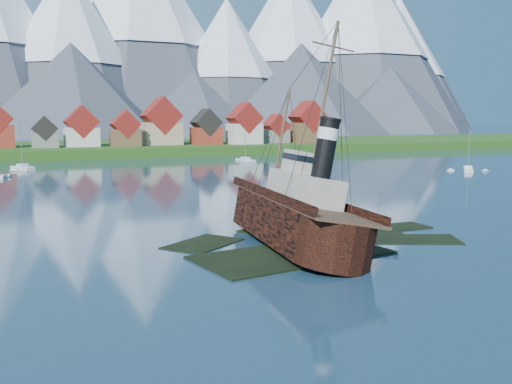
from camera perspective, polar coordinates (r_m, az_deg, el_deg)
name	(u,v)px	position (r m, az deg, el deg)	size (l,w,h in m)	color
ground	(310,248)	(56.34, 5.44, -5.60)	(1400.00, 1400.00, 0.00)	#1A354A
shoal	(315,245)	(59.10, 5.91, -5.34)	(31.71, 21.24, 1.14)	black
shore_bank	(82,153)	(219.77, -16.98, 3.80)	(600.00, 80.00, 3.20)	#1C4213
seawall	(99,159)	(182.19, -15.47, 3.17)	(600.00, 2.50, 2.00)	#3F3D38
mountains	(29,26)	(535.15, -21.79, 15.15)	(965.00, 340.00, 205.00)	#2D333D
tugboat_wreck	(283,213)	(58.83, 2.74, -2.11)	(6.83, 29.41, 23.31)	black
sailboat_d	(468,170)	(145.86, 20.43, 2.07)	(6.72, 7.30, 10.85)	silver
sailboat_e	(245,160)	(168.21, -1.07, 3.18)	(2.99, 9.08, 10.35)	silver
sailboat_f	(23,169)	(151.76, -22.30, 2.18)	(5.56, 9.27, 11.98)	silver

